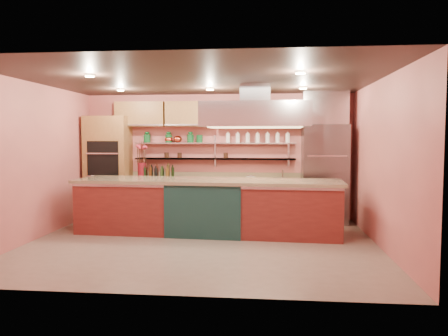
# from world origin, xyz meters

# --- Properties ---
(floor) EXTENTS (6.00, 5.00, 0.02)m
(floor) POSITION_xyz_m (0.00, 0.00, -0.01)
(floor) COLOR gray
(floor) RESTS_ON ground
(ceiling) EXTENTS (6.00, 5.00, 0.02)m
(ceiling) POSITION_xyz_m (0.00, 0.00, 2.80)
(ceiling) COLOR black
(ceiling) RESTS_ON wall_back
(wall_back) EXTENTS (6.00, 0.04, 2.80)m
(wall_back) POSITION_xyz_m (0.00, 2.50, 1.40)
(wall_back) COLOR #C3625C
(wall_back) RESTS_ON floor
(wall_front) EXTENTS (6.00, 0.04, 2.80)m
(wall_front) POSITION_xyz_m (0.00, -2.50, 1.40)
(wall_front) COLOR #C3625C
(wall_front) RESTS_ON floor
(wall_left) EXTENTS (0.04, 5.00, 2.80)m
(wall_left) POSITION_xyz_m (-3.00, 0.00, 1.40)
(wall_left) COLOR #C3625C
(wall_left) RESTS_ON floor
(wall_right) EXTENTS (0.04, 5.00, 2.80)m
(wall_right) POSITION_xyz_m (3.00, 0.00, 1.40)
(wall_right) COLOR #C3625C
(wall_right) RESTS_ON floor
(oven_stack) EXTENTS (0.95, 0.64, 2.30)m
(oven_stack) POSITION_xyz_m (-2.45, 2.18, 1.15)
(oven_stack) COLOR olive
(oven_stack) RESTS_ON floor
(refrigerator) EXTENTS (0.95, 0.72, 2.10)m
(refrigerator) POSITION_xyz_m (2.35, 2.14, 1.05)
(refrigerator) COLOR slate
(refrigerator) RESTS_ON floor
(back_counter) EXTENTS (3.84, 0.64, 0.93)m
(back_counter) POSITION_xyz_m (-0.05, 2.20, 0.47)
(back_counter) COLOR tan
(back_counter) RESTS_ON floor
(wall_shelf_lower) EXTENTS (3.60, 0.26, 0.03)m
(wall_shelf_lower) POSITION_xyz_m (-0.05, 2.37, 1.35)
(wall_shelf_lower) COLOR silver
(wall_shelf_lower) RESTS_ON wall_back
(wall_shelf_upper) EXTENTS (3.60, 0.26, 0.03)m
(wall_shelf_upper) POSITION_xyz_m (-0.05, 2.37, 1.70)
(wall_shelf_upper) COLOR silver
(wall_shelf_upper) RESTS_ON wall_back
(upper_cabinets) EXTENTS (4.60, 0.36, 0.55)m
(upper_cabinets) POSITION_xyz_m (0.00, 2.32, 2.35)
(upper_cabinets) COLOR olive
(upper_cabinets) RESTS_ON wall_back
(range_hood) EXTENTS (2.00, 1.00, 0.45)m
(range_hood) POSITION_xyz_m (0.90, 0.84, 2.25)
(range_hood) COLOR silver
(range_hood) RESTS_ON ceiling
(ceiling_downlights) EXTENTS (4.00, 2.80, 0.02)m
(ceiling_downlights) POSITION_xyz_m (0.00, 0.20, 2.77)
(ceiling_downlights) COLOR #FFE5A5
(ceiling_downlights) RESTS_ON ceiling
(island) EXTENTS (4.99, 1.33, 1.03)m
(island) POSITION_xyz_m (-0.00, 0.84, 0.52)
(island) COLOR maroon
(island) RESTS_ON floor
(flower_vase) EXTENTS (0.25, 0.25, 0.33)m
(flower_vase) POSITION_xyz_m (-1.66, 2.15, 1.10)
(flower_vase) COLOR maroon
(flower_vase) RESTS_ON back_counter
(oil_bottle_cluster) EXTENTS (0.78, 0.32, 0.24)m
(oil_bottle_cluster) POSITION_xyz_m (-1.27, 2.15, 1.05)
(oil_bottle_cluster) COLOR black
(oil_bottle_cluster) RESTS_ON back_counter
(kitchen_scale) EXTENTS (0.21, 0.18, 0.10)m
(kitchen_scale) POSITION_xyz_m (0.77, 2.15, 0.98)
(kitchen_scale) COLOR silver
(kitchen_scale) RESTS_ON back_counter
(bar_faucet) EXTENTS (0.03, 0.03, 0.20)m
(bar_faucet) POSITION_xyz_m (1.47, 2.25, 1.03)
(bar_faucet) COLOR white
(bar_faucet) RESTS_ON back_counter
(copper_kettle) EXTENTS (0.24, 0.24, 0.15)m
(copper_kettle) POSITION_xyz_m (-0.89, 2.37, 1.79)
(copper_kettle) COLOR #D04A30
(copper_kettle) RESTS_ON wall_shelf_upper
(green_canister) EXTENTS (0.16, 0.16, 0.17)m
(green_canister) POSITION_xyz_m (-0.39, 2.37, 1.80)
(green_canister) COLOR #0E441E
(green_canister) RESTS_ON wall_shelf_upper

